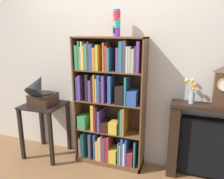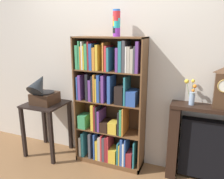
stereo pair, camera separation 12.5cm
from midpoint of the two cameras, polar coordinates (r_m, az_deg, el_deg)
name	(u,v)px [view 2 (the right image)]	position (r m, az deg, el deg)	size (l,w,h in m)	color
ground_plane	(106,167)	(3.17, -0.42, -19.28)	(7.78, 6.40, 0.02)	brown
wall_back	(127,68)	(2.92, 5.12, 5.51)	(4.78, 0.08, 2.60)	beige
bookshelf	(108,106)	(2.91, 0.26, -4.21)	(0.91, 0.30, 1.70)	brown
cup_stack	(117,23)	(2.72, 2.54, 16.59)	(0.09, 0.09, 0.31)	purple
side_table_left	(46,116)	(3.35, -15.38, -6.60)	(0.55, 0.52, 0.77)	black
gramophone	(42,91)	(3.20, -16.36, -0.42)	(0.31, 0.43, 0.48)	#382316
fireplace_mantel	(213,147)	(2.93, 25.65, -13.05)	(1.02, 0.24, 0.95)	black
mantel_clock	(224,88)	(2.68, 27.91, 0.43)	(0.19, 0.13, 0.46)	#472D1C
flower_vase	(192,93)	(2.69, 20.93, -0.94)	(0.14, 0.15, 0.29)	#99B2D1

